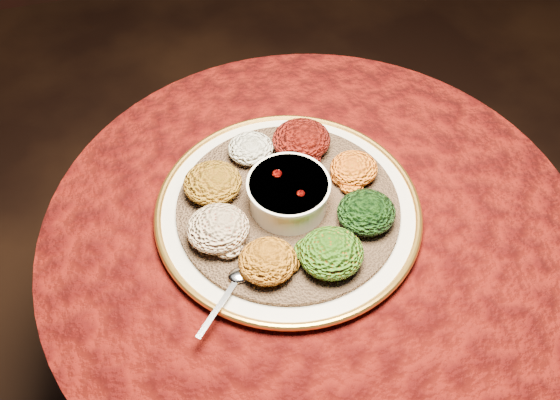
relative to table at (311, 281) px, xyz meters
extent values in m
plane|color=black|center=(0.00, 0.00, -0.55)|extent=(4.00, 4.00, 0.00)
cylinder|color=black|center=(0.00, 0.00, -0.53)|extent=(0.44, 0.44, 0.04)
cylinder|color=black|center=(0.00, 0.00, -0.21)|extent=(0.12, 0.12, 0.68)
cylinder|color=black|center=(0.00, 0.00, 0.15)|extent=(0.80, 0.80, 0.04)
cylinder|color=#3F0805|center=(0.00, 0.00, 0.00)|extent=(0.93, 0.93, 0.34)
cylinder|color=#3F0805|center=(0.00, 0.00, 0.17)|extent=(0.96, 0.96, 0.01)
cylinder|color=beige|center=(-0.04, 0.04, 0.19)|extent=(0.50, 0.50, 0.02)
torus|color=gold|center=(-0.04, 0.04, 0.20)|extent=(0.47, 0.47, 0.01)
cylinder|color=brown|center=(-0.04, 0.04, 0.20)|extent=(0.51, 0.51, 0.01)
cylinder|color=silver|center=(-0.04, 0.04, 0.24)|extent=(0.13, 0.13, 0.06)
cylinder|color=silver|center=(-0.04, 0.04, 0.26)|extent=(0.14, 0.14, 0.01)
cylinder|color=#5D0904|center=(-0.04, 0.04, 0.26)|extent=(0.11, 0.11, 0.01)
ellipsoid|color=silver|center=(-0.15, -0.08, 0.21)|extent=(0.04, 0.03, 0.01)
cube|color=silver|center=(-0.20, -0.13, 0.21)|extent=(0.08, 0.09, 0.00)
ellipsoid|color=silver|center=(-0.07, 0.17, 0.23)|extent=(0.08, 0.08, 0.04)
ellipsoid|color=black|center=(0.02, 0.16, 0.23)|extent=(0.11, 0.10, 0.05)
ellipsoid|color=orange|center=(0.09, 0.07, 0.23)|extent=(0.09, 0.08, 0.04)
ellipsoid|color=black|center=(0.08, -0.03, 0.23)|extent=(0.10, 0.09, 0.05)
ellipsoid|color=#A0350A|center=(0.00, -0.09, 0.23)|extent=(0.11, 0.10, 0.05)
ellipsoid|color=#B05E0F|center=(-0.10, -0.08, 0.23)|extent=(0.09, 0.09, 0.05)
ellipsoid|color=maroon|center=(-0.17, 0.00, 0.23)|extent=(0.10, 0.10, 0.05)
ellipsoid|color=brown|center=(-0.16, 0.10, 0.23)|extent=(0.10, 0.10, 0.05)
camera|label=1|loc=(-0.23, -0.60, 1.06)|focal=40.00mm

